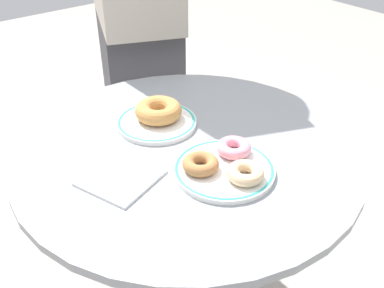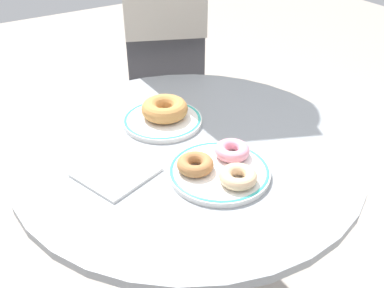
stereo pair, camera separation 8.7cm
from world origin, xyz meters
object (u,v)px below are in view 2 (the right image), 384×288
donut_old_fashioned (165,109)px  person_figure (161,21)px  donut_glazed (238,177)px  donut_pink_frosted (232,150)px  plate_left (164,120)px  donut_cinnamon (195,164)px  plate_right (221,171)px  cafe_table (189,229)px  paper_napkin (116,172)px

donut_old_fashioned → person_figure: 0.49m
donut_glazed → person_figure: (-0.71, 0.23, 0.04)m
donut_pink_frosted → plate_left: bearing=-167.7°
donut_pink_frosted → donut_cinnamon: size_ratio=1.00×
donut_cinnamon → person_figure: person_figure is taller
plate_left → plate_right: same height
cafe_table → plate_left: size_ratio=4.33×
paper_napkin → plate_left: bearing=125.5°
paper_napkin → plate_right: bearing=58.2°
cafe_table → plate_left: bearing=178.5°
plate_right → donut_cinnamon: donut_cinnamon is taller
cafe_table → donut_cinnamon: size_ratio=11.11×
donut_old_fashioned → donut_pink_frosted: size_ratio=1.50×
donut_pink_frosted → donut_old_fashioned: bearing=-169.8°
paper_napkin → donut_old_fashioned: bearing=125.7°
plate_right → paper_napkin: (-0.10, -0.16, -0.00)m
plate_left → person_figure: bearing=152.3°
donut_old_fashioned → donut_glazed: size_ratio=1.50×
plate_left → plate_right: bearing=0.3°
plate_left → donut_glazed: 0.27m
donut_glazed → person_figure: bearing=162.2°
donut_glazed → donut_pink_frosted: bearing=151.5°
plate_right → donut_old_fashioned: donut_old_fashioned is taller
plate_left → donut_old_fashioned: (-0.01, 0.01, 0.02)m
plate_left → paper_napkin: 0.20m
donut_pink_frosted → paper_napkin: donut_pink_frosted is taller
plate_left → donut_old_fashioned: donut_old_fashioned is taller
plate_right → paper_napkin: size_ratio=1.52×
cafe_table → donut_old_fashioned: 0.28m
donut_cinnamon → person_figure: bearing=156.9°
plate_left → plate_right: size_ratio=0.92×
donut_old_fashioned → cafe_table: bearing=-4.6°
cafe_table → person_figure: bearing=156.9°
cafe_table → donut_cinnamon: bearing=-23.7°
donut_glazed → person_figure: 0.74m
donut_old_fashioned → donut_cinnamon: (0.20, -0.05, -0.01)m
cafe_table → donut_cinnamon: donut_cinnamon is taller
donut_glazed → person_figure: person_figure is taller
person_figure → cafe_table: bearing=-23.1°
donut_old_fashioned → paper_napkin: 0.21m
donut_pink_frosted → person_figure: 0.66m
donut_old_fashioned → plate_right: bearing=-1.4°
plate_right → donut_old_fashioned: 0.23m
cafe_table → paper_napkin: bearing=-87.5°
donut_glazed → donut_cinnamon: size_ratio=1.00×
plate_left → donut_pink_frosted: bearing=12.3°
plate_right → donut_glazed: (0.05, 0.00, 0.02)m
cafe_table → donut_old_fashioned: donut_old_fashioned is taller
donut_cinnamon → person_figure: size_ratio=0.04×
plate_left → donut_pink_frosted: donut_pink_frosted is taller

